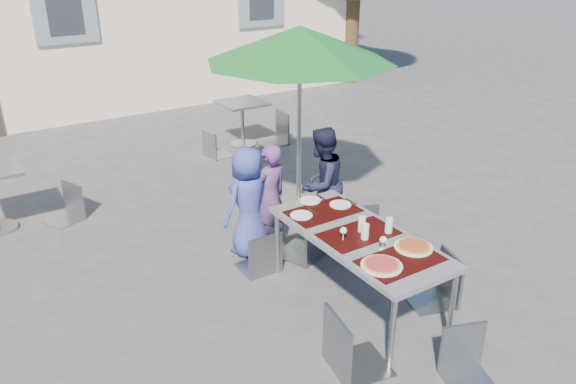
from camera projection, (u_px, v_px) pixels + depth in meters
ground at (298, 336)px, 4.96m from camera, size 90.00×90.00×0.00m
dining_table at (358, 239)px, 5.13m from camera, size 0.80×1.85×0.76m
pizza_near_left at (382, 265)px, 4.59m from camera, size 0.35×0.35×0.03m
pizza_near_right at (414, 247)px, 4.86m from camera, size 0.33×0.33×0.03m
glassware at (370, 229)px, 5.03m from camera, size 0.51×0.43×0.15m
place_settings at (318, 206)px, 5.61m from camera, size 0.72×0.47×0.01m
child_0 at (249, 202)px, 6.05m from camera, size 0.68×0.53×1.24m
child_1 at (270, 197)px, 6.16m from camera, size 0.49×0.37×1.23m
child_2 at (321, 184)px, 6.38m from camera, size 0.74×0.58×1.33m
chair_0 at (261, 229)px, 5.71m from camera, size 0.40×0.40×0.88m
chair_1 at (310, 205)px, 5.94m from camera, size 0.61×0.61×1.06m
chair_2 at (356, 197)px, 6.15m from camera, size 0.60×0.61×1.05m
chair_3 at (351, 308)px, 4.32m from camera, size 0.53×0.53×1.02m
chair_4 at (444, 251)px, 5.23m from camera, size 0.52×0.52×0.93m
chair_5 at (472, 327)px, 4.29m from camera, size 0.48×0.48×0.85m
patio_umbrella at (300, 46)px, 6.50m from camera, size 2.28×2.28×2.31m
bg_chair_r_0 at (63, 181)px, 6.86m from camera, size 0.51×0.50×0.87m
cafe_table_1 at (242, 115)px, 9.34m from camera, size 0.71×0.71×0.76m
bg_chair_l_1 at (213, 128)px, 8.86m from camera, size 0.43×0.43×0.85m
bg_chair_r_1 at (277, 108)px, 9.47m from camera, size 0.49×0.49×1.03m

